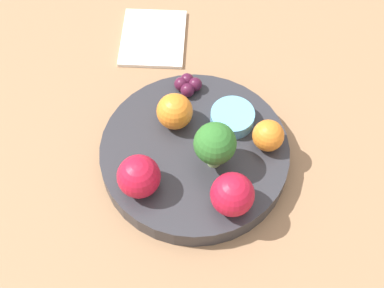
{
  "coord_description": "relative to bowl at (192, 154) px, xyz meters",
  "views": [
    {
      "loc": [
        -0.37,
        -0.0,
        0.65
      ],
      "look_at": [
        0.0,
        0.0,
        0.06
      ],
      "focal_mm": 50.0,
      "sensor_mm": 36.0,
      "label": 1
    }
  ],
  "objects": [
    {
      "name": "ground_plane",
      "position": [
        0.0,
        0.0,
        -0.04
      ],
      "size": [
        6.0,
        6.0,
        0.0
      ],
      "primitive_type": "plane",
      "color": "gray"
    },
    {
      "name": "table_surface",
      "position": [
        0.0,
        0.0,
        -0.03
      ],
      "size": [
        1.2,
        1.2,
        0.02
      ],
      "color": "#936D4C",
      "rests_on": "ground_plane"
    },
    {
      "name": "bowl",
      "position": [
        0.0,
        0.0,
        0.0
      ],
      "size": [
        0.25,
        0.25,
        0.03
      ],
      "color": "#2D2D33",
      "rests_on": "table_surface"
    },
    {
      "name": "broccoli",
      "position": [
        -0.02,
        -0.03,
        0.06
      ],
      "size": [
        0.05,
        0.05,
        0.07
      ],
      "color": "#8CB76B",
      "rests_on": "bowl"
    },
    {
      "name": "apple_red",
      "position": [
        -0.06,
        0.07,
        0.04
      ],
      "size": [
        0.05,
        0.05,
        0.05
      ],
      "color": "#B7142D",
      "rests_on": "bowl"
    },
    {
      "name": "apple_green",
      "position": [
        -0.08,
        -0.05,
        0.04
      ],
      "size": [
        0.05,
        0.05,
        0.05
      ],
      "color": "#B7142D",
      "rests_on": "bowl"
    },
    {
      "name": "orange_front",
      "position": [
        0.01,
        -0.1,
        0.04
      ],
      "size": [
        0.04,
        0.04,
        0.04
      ],
      "color": "orange",
      "rests_on": "bowl"
    },
    {
      "name": "orange_back",
      "position": [
        0.04,
        0.03,
        0.04
      ],
      "size": [
        0.05,
        0.05,
        0.05
      ],
      "color": "orange",
      "rests_on": "bowl"
    },
    {
      "name": "grape_cluster",
      "position": [
        0.1,
        0.01,
        0.03
      ],
      "size": [
        0.04,
        0.04,
        0.02
      ],
      "color": "#47142D",
      "rests_on": "bowl"
    },
    {
      "name": "small_cup",
      "position": [
        0.04,
        -0.05,
        0.03
      ],
      "size": [
        0.06,
        0.06,
        0.02
      ],
      "color": "#66B2DB",
      "rests_on": "bowl"
    },
    {
      "name": "napkin",
      "position": [
        0.22,
        0.07,
        -0.01
      ],
      "size": [
        0.12,
        0.1,
        0.01
      ],
      "color": "white",
      "rests_on": "table_surface"
    }
  ]
}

